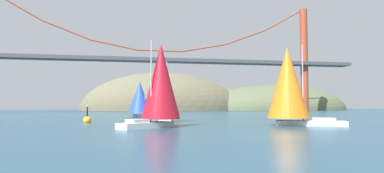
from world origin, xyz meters
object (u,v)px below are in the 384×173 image
object	(u,v)px
sailboat_orange_sail	(289,84)
sailboat_scarlet_sail	(167,95)
sailboat_blue_spinnaker	(140,98)
channel_buoy	(87,120)
sailboat_crimson_sail	(160,83)

from	to	relation	value
sailboat_orange_sail	sailboat_scarlet_sail	size ratio (longest dim) A/B	1.11
sailboat_blue_spinnaker	sailboat_orange_sail	bearing A→B (deg)	-62.99
sailboat_orange_sail	channel_buoy	bearing A→B (deg)	154.40
sailboat_orange_sail	sailboat_scarlet_sail	distance (m)	17.51
sailboat_scarlet_sail	sailboat_orange_sail	bearing A→B (deg)	-42.24
sailboat_orange_sail	sailboat_crimson_sail	bearing A→B (deg)	-179.02
sailboat_blue_spinnaker	sailboat_crimson_sail	bearing A→B (deg)	-88.60
sailboat_scarlet_sail	channel_buoy	bearing A→B (deg)	-178.60
sailboat_crimson_sail	sailboat_scarlet_sail	world-z (taller)	sailboat_crimson_sail
sailboat_blue_spinnaker	sailboat_scarlet_sail	bearing A→B (deg)	-81.19
sailboat_crimson_sail	channel_buoy	xyz separation A→B (m)	(-8.76, 11.74, -4.39)
sailboat_crimson_sail	sailboat_blue_spinnaker	distance (m)	31.62
channel_buoy	sailboat_scarlet_sail	bearing A→B (deg)	1.40
channel_buoy	sailboat_orange_sail	bearing A→B (deg)	-25.60
sailboat_crimson_sail	sailboat_blue_spinnaker	xyz separation A→B (m)	(-0.77, 31.60, -0.95)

